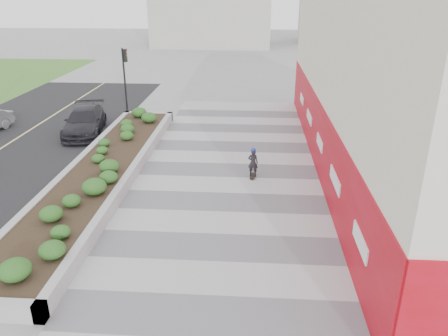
% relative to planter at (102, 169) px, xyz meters
% --- Properties ---
extents(ground, '(160.00, 160.00, 0.00)m').
position_rel_planter_xyz_m(ground, '(5.50, -7.00, -0.42)').
color(ground, gray).
rests_on(ground, ground).
extents(walkway, '(8.00, 36.00, 0.01)m').
position_rel_planter_xyz_m(walkway, '(5.50, -4.00, -0.41)').
color(walkway, '#A8A8AD').
rests_on(walkway, ground).
extents(building, '(6.04, 24.08, 8.00)m').
position_rel_planter_xyz_m(building, '(12.48, 1.98, 3.56)').
color(building, beige).
rests_on(building, ground).
extents(planter, '(3.00, 18.00, 0.90)m').
position_rel_planter_xyz_m(planter, '(0.00, 0.00, 0.00)').
color(planter, '#9E9EA0').
rests_on(planter, ground).
extents(traffic_signal_near, '(0.33, 0.28, 4.20)m').
position_rel_planter_xyz_m(traffic_signal_near, '(-1.73, 10.50, 2.34)').
color(traffic_signal_near, black).
rests_on(traffic_signal_near, ground).
extents(manhole_cover, '(0.44, 0.44, 0.01)m').
position_rel_planter_xyz_m(manhole_cover, '(6.00, -4.00, -0.42)').
color(manhole_cover, '#595654').
rests_on(manhole_cover, ground).
extents(skateboarder, '(0.49, 0.74, 1.37)m').
position_rel_planter_xyz_m(skateboarder, '(6.57, 0.49, 0.28)').
color(skateboarder, beige).
rests_on(skateboarder, ground).
extents(car_dark, '(2.90, 5.19, 1.42)m').
position_rel_planter_xyz_m(car_dark, '(-3.00, 6.08, 0.29)').
color(car_dark, black).
rests_on(car_dark, ground).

